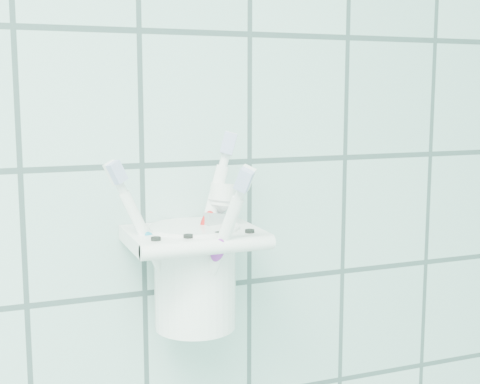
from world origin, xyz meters
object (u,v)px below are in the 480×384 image
at_px(toothbrush_pink, 186,233).
at_px(toothpaste_tube, 211,242).
at_px(toothbrush_blue, 182,224).
at_px(holder_bracket, 193,238).
at_px(cup, 195,272).
at_px(toothbrush_orange, 192,232).

bearing_deg(toothbrush_pink, toothpaste_tube, -24.37).
bearing_deg(toothbrush_blue, toothbrush_pink, -53.86).
relative_size(holder_bracket, toothbrush_pink, 0.73).
distance_m(toothbrush_pink, toothbrush_blue, 0.01).
bearing_deg(toothpaste_tube, cup, 146.58).
distance_m(toothbrush_pink, toothpaste_tube, 0.03).
bearing_deg(toothbrush_blue, toothpaste_tube, 9.69).
distance_m(cup, toothbrush_blue, 0.05).
relative_size(toothbrush_pink, toothbrush_blue, 0.91).
height_order(cup, toothbrush_orange, toothbrush_orange).
height_order(holder_bracket, toothbrush_orange, toothbrush_orange).
relative_size(toothbrush_blue, toothbrush_orange, 1.09).
relative_size(toothbrush_orange, toothpaste_tube, 1.25).
relative_size(holder_bracket, toothbrush_orange, 0.72).
distance_m(cup, toothbrush_pink, 0.04).
bearing_deg(toothbrush_blue, toothbrush_orange, -37.81).
distance_m(toothbrush_pink, toothbrush_orange, 0.01).
bearing_deg(holder_bracket, toothpaste_tube, -3.55).
bearing_deg(cup, toothbrush_orange, -120.87).
distance_m(holder_bracket, toothbrush_blue, 0.02).
distance_m(holder_bracket, toothbrush_pink, 0.01).
xyz_separation_m(toothbrush_pink, toothbrush_blue, (-0.00, 0.01, 0.01)).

